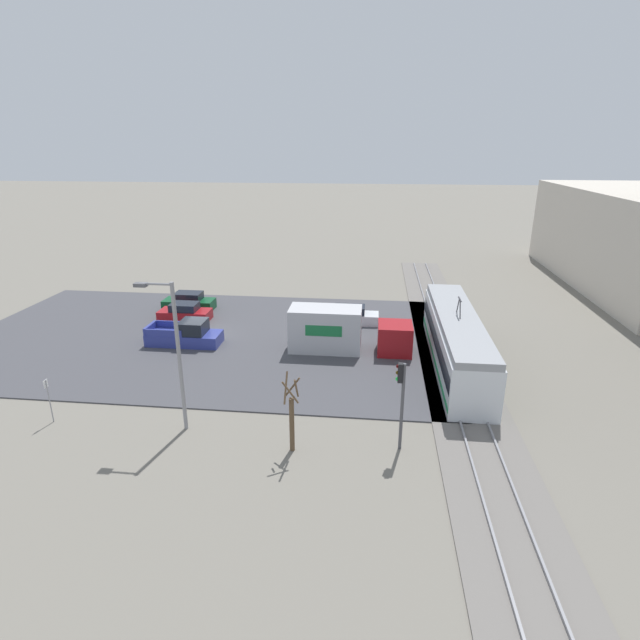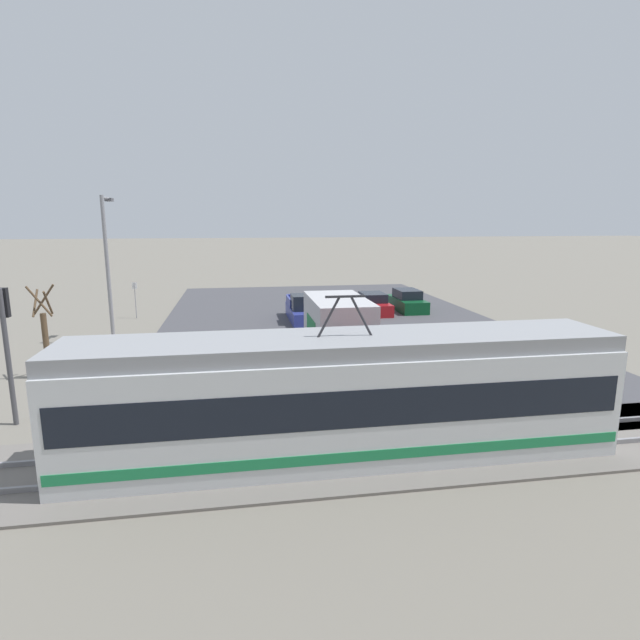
{
  "view_description": "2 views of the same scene",
  "coord_description": "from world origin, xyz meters",
  "px_view_note": "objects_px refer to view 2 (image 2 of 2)",
  "views": [
    {
      "loc": [
        34.74,
        12.87,
        14.1
      ],
      "look_at": [
        0.37,
        9.04,
        1.88
      ],
      "focal_mm": 28.0,
      "sensor_mm": 36.0,
      "label": 1
    },
    {
      "loc": [
        6.03,
        31.47,
        6.69
      ],
      "look_at": [
        2.69,
        11.34,
        2.58
      ],
      "focal_mm": 28.0,
      "sensor_mm": 36.0,
      "label": 2
    }
  ],
  "objects_px": {
    "sedan_car_1": "(373,305)",
    "no_parking_sign": "(135,297)",
    "street_tree": "(45,336)",
    "street_lamp_near_crossing": "(108,260)",
    "light_rail_tram": "(344,398)",
    "sedan_car_0": "(470,354)",
    "box_truck": "(343,340)",
    "pickup_truck": "(305,310)",
    "traffic_light_pole": "(6,336)",
    "sedan_car_2": "(407,302)"
  },
  "relations": [
    {
      "from": "sedan_car_1",
      "to": "sedan_car_0",
      "type": "bearing_deg",
      "value": 93.15
    },
    {
      "from": "pickup_truck",
      "to": "sedan_car_0",
      "type": "distance_m",
      "value": 13.21
    },
    {
      "from": "pickup_truck",
      "to": "traffic_light_pole",
      "type": "relative_size",
      "value": 1.19
    },
    {
      "from": "pickup_truck",
      "to": "sedan_car_1",
      "type": "bearing_deg",
      "value": -158.59
    },
    {
      "from": "traffic_light_pole",
      "to": "box_truck",
      "type": "bearing_deg",
      "value": -163.2
    },
    {
      "from": "sedan_car_1",
      "to": "no_parking_sign",
      "type": "distance_m",
      "value": 16.59
    },
    {
      "from": "traffic_light_pole",
      "to": "sedan_car_2",
      "type": "bearing_deg",
      "value": -137.91
    },
    {
      "from": "traffic_light_pole",
      "to": "street_lamp_near_crossing",
      "type": "distance_m",
      "value": 11.32
    },
    {
      "from": "box_truck",
      "to": "no_parking_sign",
      "type": "xyz_separation_m",
      "value": [
        11.46,
        -14.74,
        -0.02
      ]
    },
    {
      "from": "street_tree",
      "to": "no_parking_sign",
      "type": "xyz_separation_m",
      "value": [
        -1.16,
        -13.21,
        -0.33
      ]
    },
    {
      "from": "light_rail_tram",
      "to": "sedan_car_0",
      "type": "height_order",
      "value": "light_rail_tram"
    },
    {
      "from": "light_rail_tram",
      "to": "street_tree",
      "type": "relative_size",
      "value": 3.79
    },
    {
      "from": "street_tree",
      "to": "street_lamp_near_crossing",
      "type": "distance_m",
      "value": 6.79
    },
    {
      "from": "sedan_car_0",
      "to": "sedan_car_1",
      "type": "distance_m",
      "value": 13.85
    },
    {
      "from": "sedan_car_0",
      "to": "sedan_car_2",
      "type": "height_order",
      "value": "sedan_car_2"
    },
    {
      "from": "light_rail_tram",
      "to": "street_tree",
      "type": "distance_m",
      "value": 14.35
    },
    {
      "from": "street_lamp_near_crossing",
      "to": "pickup_truck",
      "type": "bearing_deg",
      "value": -160.44
    },
    {
      "from": "sedan_car_1",
      "to": "no_parking_sign",
      "type": "relative_size",
      "value": 1.72
    },
    {
      "from": "sedan_car_1",
      "to": "street_tree",
      "type": "distance_m",
      "value": 21.46
    },
    {
      "from": "box_truck",
      "to": "traffic_light_pole",
      "type": "bearing_deg",
      "value": 16.8
    },
    {
      "from": "traffic_light_pole",
      "to": "no_parking_sign",
      "type": "relative_size",
      "value": 1.83
    },
    {
      "from": "sedan_car_2",
      "to": "street_lamp_near_crossing",
      "type": "xyz_separation_m",
      "value": [
        19.2,
        6.7,
        3.88
      ]
    },
    {
      "from": "sedan_car_0",
      "to": "light_rail_tram",
      "type": "bearing_deg",
      "value": 45.01
    },
    {
      "from": "box_truck",
      "to": "street_lamp_near_crossing",
      "type": "height_order",
      "value": "street_lamp_near_crossing"
    },
    {
      "from": "sedan_car_0",
      "to": "street_lamp_near_crossing",
      "type": "xyz_separation_m",
      "value": [
        17.15,
        -7.82,
        3.91
      ]
    },
    {
      "from": "pickup_truck",
      "to": "street_tree",
      "type": "bearing_deg",
      "value": 38.77
    },
    {
      "from": "pickup_truck",
      "to": "street_lamp_near_crossing",
      "type": "xyz_separation_m",
      "value": [
        11.19,
        3.97,
        3.82
      ]
    },
    {
      "from": "box_truck",
      "to": "sedan_car_1",
      "type": "height_order",
      "value": "box_truck"
    },
    {
      "from": "sedan_car_2",
      "to": "no_parking_sign",
      "type": "bearing_deg",
      "value": 178.68
    },
    {
      "from": "sedan_car_1",
      "to": "street_lamp_near_crossing",
      "type": "xyz_separation_m",
      "value": [
        16.39,
        6.01,
        3.92
      ]
    },
    {
      "from": "traffic_light_pole",
      "to": "pickup_truck",
      "type": "bearing_deg",
      "value": -127.86
    },
    {
      "from": "sedan_car_1",
      "to": "street_tree",
      "type": "height_order",
      "value": "street_tree"
    },
    {
      "from": "light_rail_tram",
      "to": "street_tree",
      "type": "height_order",
      "value": "light_rail_tram"
    },
    {
      "from": "street_lamp_near_crossing",
      "to": "no_parking_sign",
      "type": "xyz_separation_m",
      "value": [
        0.15,
        -7.15,
        -3.09
      ]
    },
    {
      "from": "light_rail_tram",
      "to": "traffic_light_pole",
      "type": "height_order",
      "value": "light_rail_tram"
    },
    {
      "from": "sedan_car_0",
      "to": "traffic_light_pole",
      "type": "height_order",
      "value": "traffic_light_pole"
    },
    {
      "from": "sedan_car_0",
      "to": "street_lamp_near_crossing",
      "type": "height_order",
      "value": "street_lamp_near_crossing"
    },
    {
      "from": "pickup_truck",
      "to": "street_tree",
      "type": "xyz_separation_m",
      "value": [
        12.5,
        10.04,
        1.06
      ]
    },
    {
      "from": "street_tree",
      "to": "traffic_light_pole",
      "type": "bearing_deg",
      "value": 97.89
    },
    {
      "from": "sedan_car_0",
      "to": "traffic_light_pole",
      "type": "relative_size",
      "value": 1.05
    },
    {
      "from": "light_rail_tram",
      "to": "street_tree",
      "type": "bearing_deg",
      "value": -39.96
    },
    {
      "from": "traffic_light_pole",
      "to": "no_parking_sign",
      "type": "distance_m",
      "value": 18.41
    },
    {
      "from": "sedan_car_0",
      "to": "sedan_car_1",
      "type": "xyz_separation_m",
      "value": [
        0.76,
        -13.83,
        -0.01
      ]
    },
    {
      "from": "light_rail_tram",
      "to": "sedan_car_2",
      "type": "relative_size",
      "value": 3.41
    },
    {
      "from": "sedan_car_0",
      "to": "sedan_car_1",
      "type": "height_order",
      "value": "sedan_car_0"
    },
    {
      "from": "pickup_truck",
      "to": "sedan_car_0",
      "type": "bearing_deg",
      "value": 116.82
    },
    {
      "from": "street_lamp_near_crossing",
      "to": "sedan_car_0",
      "type": "bearing_deg",
      "value": 155.49
    },
    {
      "from": "sedan_car_1",
      "to": "no_parking_sign",
      "type": "bearing_deg",
      "value": -3.92
    },
    {
      "from": "pickup_truck",
      "to": "street_tree",
      "type": "distance_m",
      "value": 16.07
    },
    {
      "from": "sedan_car_0",
      "to": "box_truck",
      "type": "bearing_deg",
      "value": -2.19
    }
  ]
}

